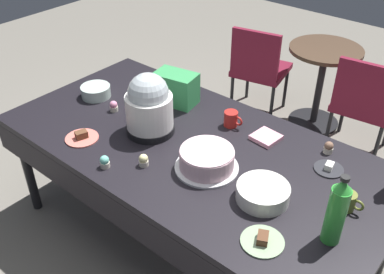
{
  "coord_description": "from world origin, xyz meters",
  "views": [
    {
      "loc": [
        1.26,
        -1.51,
        2.16
      ],
      "look_at": [
        0.0,
        0.0,
        0.8
      ],
      "focal_mm": 41.13,
      "sensor_mm": 36.0,
      "label": 1
    }
  ],
  "objects_px": {
    "coffee_mug_red": "(231,119)",
    "cupcake_lemon": "(144,160)",
    "dessert_plate_charcoal": "(329,168)",
    "dessert_plate_sage": "(262,240)",
    "potluck_table": "(192,153)",
    "frosted_layer_cake": "(207,160)",
    "glass_salad_bowl": "(96,91)",
    "maroon_chair_left": "(259,66)",
    "soda_bottle_lime_soda": "(337,212)",
    "coffee_mug_olive": "(348,201)",
    "soda_carton": "(176,88)",
    "round_cafe_table": "(322,73)",
    "slow_cooker": "(149,106)",
    "maroon_chair_right": "(364,101)",
    "cupcake_berry": "(105,162)",
    "cupcake_mint": "(114,106)",
    "ceramic_snack_bowl": "(263,193)",
    "cupcake_rose": "(329,148)",
    "dessert_plate_coral": "(82,137)"
  },
  "relations": [
    {
      "from": "cupcake_mint",
      "to": "dessert_plate_charcoal",
      "type": "bearing_deg",
      "value": 13.89
    },
    {
      "from": "ceramic_snack_bowl",
      "to": "cupcake_rose",
      "type": "relative_size",
      "value": 3.69
    },
    {
      "from": "glass_salad_bowl",
      "to": "round_cafe_table",
      "type": "distance_m",
      "value": 1.94
    },
    {
      "from": "dessert_plate_charcoal",
      "to": "maroon_chair_left",
      "type": "bearing_deg",
      "value": 133.7
    },
    {
      "from": "potluck_table",
      "to": "glass_salad_bowl",
      "type": "bearing_deg",
      "value": 179.14
    },
    {
      "from": "ceramic_snack_bowl",
      "to": "coffee_mug_red",
      "type": "height_order",
      "value": "coffee_mug_red"
    },
    {
      "from": "coffee_mug_red",
      "to": "maroon_chair_right",
      "type": "height_order",
      "value": "maroon_chair_right"
    },
    {
      "from": "frosted_layer_cake",
      "to": "glass_salad_bowl",
      "type": "height_order",
      "value": "frosted_layer_cake"
    },
    {
      "from": "dessert_plate_sage",
      "to": "cupcake_lemon",
      "type": "relative_size",
      "value": 2.76
    },
    {
      "from": "potluck_table",
      "to": "coffee_mug_olive",
      "type": "distance_m",
      "value": 0.87
    },
    {
      "from": "maroon_chair_right",
      "to": "cupcake_berry",
      "type": "bearing_deg",
      "value": -107.47
    },
    {
      "from": "coffee_mug_red",
      "to": "cupcake_lemon",
      "type": "bearing_deg",
      "value": -101.93
    },
    {
      "from": "frosted_layer_cake",
      "to": "coffee_mug_olive",
      "type": "distance_m",
      "value": 0.69
    },
    {
      "from": "potluck_table",
      "to": "maroon_chair_left",
      "type": "xyz_separation_m",
      "value": [
        -0.53,
        1.55,
        -0.2
      ]
    },
    {
      "from": "cupcake_lemon",
      "to": "dessert_plate_coral",
      "type": "bearing_deg",
      "value": -173.02
    },
    {
      "from": "soda_bottle_lime_soda",
      "to": "maroon_chair_left",
      "type": "distance_m",
      "value": 2.25
    },
    {
      "from": "slow_cooker",
      "to": "cupcake_rose",
      "type": "bearing_deg",
      "value": 28.04
    },
    {
      "from": "ceramic_snack_bowl",
      "to": "maroon_chair_left",
      "type": "bearing_deg",
      "value": 122.6
    },
    {
      "from": "cupcake_berry",
      "to": "round_cafe_table",
      "type": "height_order",
      "value": "cupcake_berry"
    },
    {
      "from": "soda_carton",
      "to": "glass_salad_bowl",
      "type": "bearing_deg",
      "value": -158.36
    },
    {
      "from": "frosted_layer_cake",
      "to": "soda_bottle_lime_soda",
      "type": "xyz_separation_m",
      "value": [
        0.69,
        -0.04,
        0.11
      ]
    },
    {
      "from": "dessert_plate_charcoal",
      "to": "coffee_mug_red",
      "type": "bearing_deg",
      "value": 178.8
    },
    {
      "from": "dessert_plate_sage",
      "to": "coffee_mug_olive",
      "type": "distance_m",
      "value": 0.46
    },
    {
      "from": "frosted_layer_cake",
      "to": "ceramic_snack_bowl",
      "type": "height_order",
      "value": "frosted_layer_cake"
    },
    {
      "from": "potluck_table",
      "to": "frosted_layer_cake",
      "type": "xyz_separation_m",
      "value": [
        0.19,
        -0.11,
        0.12
      ]
    },
    {
      "from": "frosted_layer_cake",
      "to": "soda_carton",
      "type": "distance_m",
      "value": 0.7
    },
    {
      "from": "cupcake_lemon",
      "to": "soda_bottle_lime_soda",
      "type": "height_order",
      "value": "soda_bottle_lime_soda"
    },
    {
      "from": "slow_cooker",
      "to": "potluck_table",
      "type": "bearing_deg",
      "value": 11.2
    },
    {
      "from": "coffee_mug_olive",
      "to": "soda_carton",
      "type": "xyz_separation_m",
      "value": [
        -1.24,
        0.22,
        0.06
      ]
    },
    {
      "from": "maroon_chair_left",
      "to": "dessert_plate_sage",
      "type": "bearing_deg",
      "value": -57.4
    },
    {
      "from": "potluck_table",
      "to": "maroon_chair_left",
      "type": "distance_m",
      "value": 1.65
    },
    {
      "from": "potluck_table",
      "to": "ceramic_snack_bowl",
      "type": "distance_m",
      "value": 0.56
    },
    {
      "from": "round_cafe_table",
      "to": "slow_cooker",
      "type": "bearing_deg",
      "value": -96.78
    },
    {
      "from": "slow_cooker",
      "to": "ceramic_snack_bowl",
      "type": "relative_size",
      "value": 1.45
    },
    {
      "from": "dessert_plate_charcoal",
      "to": "coffee_mug_red",
      "type": "distance_m",
      "value": 0.62
    },
    {
      "from": "potluck_table",
      "to": "coffee_mug_red",
      "type": "relative_size",
      "value": 18.1
    },
    {
      "from": "coffee_mug_olive",
      "to": "dessert_plate_sage",
      "type": "bearing_deg",
      "value": -113.94
    },
    {
      "from": "round_cafe_table",
      "to": "maroon_chair_left",
      "type": "bearing_deg",
      "value": -155.25
    },
    {
      "from": "glass_salad_bowl",
      "to": "soda_carton",
      "type": "distance_m",
      "value": 0.53
    },
    {
      "from": "glass_salad_bowl",
      "to": "round_cafe_table",
      "type": "xyz_separation_m",
      "value": [
        0.77,
        1.76,
        -0.29
      ]
    },
    {
      "from": "soda_carton",
      "to": "maroon_chair_left",
      "type": "xyz_separation_m",
      "value": [
        -0.16,
        1.25,
        -0.36
      ]
    },
    {
      "from": "coffee_mug_olive",
      "to": "glass_salad_bowl",
      "type": "bearing_deg",
      "value": -178.12
    },
    {
      "from": "frosted_layer_cake",
      "to": "round_cafe_table",
      "type": "distance_m",
      "value": 1.92
    },
    {
      "from": "cupcake_lemon",
      "to": "coffee_mug_red",
      "type": "relative_size",
      "value": 0.56
    },
    {
      "from": "cupcake_berry",
      "to": "coffee_mug_red",
      "type": "bearing_deg",
      "value": 69.8
    },
    {
      "from": "maroon_chair_left",
      "to": "ceramic_snack_bowl",
      "type": "bearing_deg",
      "value": -57.4
    },
    {
      "from": "glass_salad_bowl",
      "to": "cupcake_rose",
      "type": "height_order",
      "value": "glass_salad_bowl"
    },
    {
      "from": "round_cafe_table",
      "to": "frosted_layer_cake",
      "type": "bearing_deg",
      "value": -82.7
    },
    {
      "from": "dessert_plate_charcoal",
      "to": "cupcake_lemon",
      "type": "distance_m",
      "value": 0.95
    },
    {
      "from": "glass_salad_bowl",
      "to": "cupcake_rose",
      "type": "bearing_deg",
      "value": 15.63
    }
  ]
}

